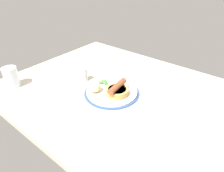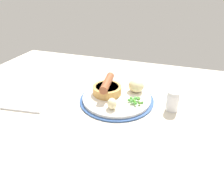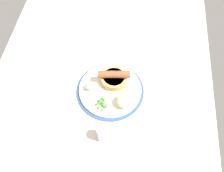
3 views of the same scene
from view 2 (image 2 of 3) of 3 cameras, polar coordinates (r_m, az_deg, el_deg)
The scene contains 8 objects.
dining_table at distance 64.48cm, azimuth -4.00°, elevation -6.01°, with size 110.00×80.00×3.00cm, color beige.
dinner_plate at distance 64.79cm, azimuth 1.35°, elevation -3.59°, with size 23.83×23.83×1.40cm.
sausage_pudding at distance 65.07cm, azimuth -1.39°, elevation -0.59°, with size 9.40×11.30×5.21cm.
pea_pile at distance 60.93cm, azimuth 6.65°, elevation -3.97°, with size 4.93×3.70×1.87cm.
potato_chunk_1 at distance 66.73cm, azimuth 6.92°, elevation 0.10°, with size 5.09×5.39×4.23cm, color beige.
potato_chunk_2 at distance 57.63cm, azimuth 0.02°, elevation -5.08°, with size 3.30×2.78×3.25cm, color beige.
fork at distance 67.40cm, azimuth -26.29°, elevation -5.75°, with size 18.00×1.60×0.60cm, color silver.
salt_shaker at distance 61.42cm, azimuth 16.92°, elevation -4.13°, with size 3.62×3.62×6.21cm.
Camera 2 is at (20.70, -49.45, 37.33)cm, focal length 32.00 mm.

